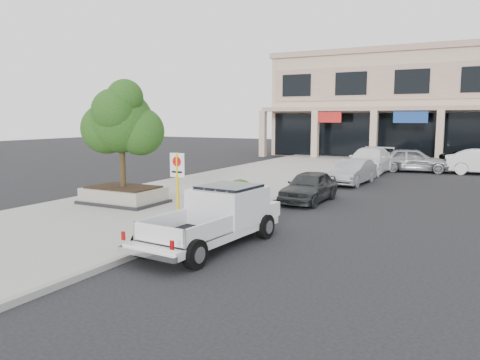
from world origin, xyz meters
name	(u,v)px	position (x,y,z in m)	size (l,w,h in m)	color
ground	(240,239)	(0.00, 0.00, 0.00)	(120.00, 120.00, 0.00)	black
sidewalk	(196,194)	(-5.50, 6.00, 0.07)	(8.00, 52.00, 0.15)	gray
curb	(274,201)	(-1.55, 6.00, 0.07)	(0.20, 52.00, 0.15)	gray
planter	(124,195)	(-6.55, 2.30, 0.48)	(3.20, 2.20, 0.68)	black
planter_tree	(127,122)	(-6.41, 2.46, 3.41)	(2.90, 2.55, 4.00)	black
no_parking_sign	(177,178)	(-2.51, 0.39, 1.63)	(0.55, 0.09, 2.30)	yellow
hedge	(240,191)	(-2.51, 4.70, 0.62)	(1.10, 0.99, 0.94)	#224814
pickup_truck	(210,218)	(-0.35, -1.14, 0.82)	(1.92, 5.19, 1.63)	white
curb_car_a	(309,186)	(-0.31, 6.83, 0.66)	(1.56, 3.89, 1.32)	#292C2E
curb_car_b	(353,172)	(-0.04, 13.01, 0.67)	(1.41, 4.04, 1.33)	#93969A
curb_car_c	(369,161)	(-0.38, 18.37, 0.82)	(2.29, 5.63, 1.63)	white
curb_car_d	(385,159)	(-0.08, 22.06, 0.67)	(2.23, 4.83, 1.34)	black
lot_car_a	(413,160)	(2.00, 20.61, 0.79)	(1.87, 4.64, 1.58)	#94989C
lot_car_d	(479,159)	(5.78, 24.87, 0.69)	(2.28, 4.95, 1.38)	black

